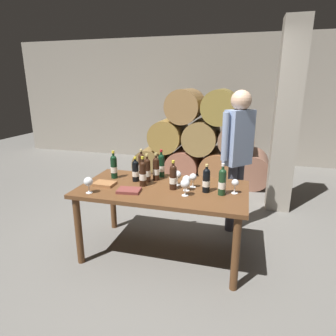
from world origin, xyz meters
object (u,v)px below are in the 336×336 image
object	(u,v)px
wine_bottle_3	(156,169)
wine_glass_3	(185,184)
wine_glass_2	(235,183)
tasting_notebook	(104,184)
wine_bottle_2	(135,171)
sommelier_presenting	(238,149)
leather_ledger	(129,190)
wine_bottle_4	(114,166)
wine_glass_4	(187,180)
wine_bottle_0	(141,164)
wine_glass_5	(193,178)
wine_bottle_6	(161,165)
wine_bottle_5	(147,170)
wine_bottle_1	(206,180)
wine_bottle_9	(222,182)
wine_bottle_7	(173,177)
wine_bottle_8	(143,173)
wine_glass_0	(177,175)
wine_glass_1	(88,182)
dining_table	(163,196)

from	to	relation	value
wine_bottle_3	wine_glass_3	size ratio (longest dim) A/B	1.86
wine_glass_2	wine_glass_3	world-z (taller)	wine_glass_3
wine_bottle_3	tasting_notebook	world-z (taller)	wine_bottle_3
wine_bottle_2	wine_glass_2	size ratio (longest dim) A/B	1.89
wine_bottle_3	sommelier_presenting	distance (m)	1.01
wine_glass_3	leather_ledger	bearing A→B (deg)	-175.06
wine_bottle_4	wine_glass_4	world-z (taller)	wine_bottle_4
wine_bottle_0	wine_bottle_4	xyz separation A→B (m)	(-0.27, -0.16, 0.00)
wine_glass_5	wine_glass_3	bearing A→B (deg)	-97.03
wine_bottle_4	wine_bottle_6	bearing A→B (deg)	20.07
wine_bottle_0	wine_glass_3	bearing A→B (deg)	-37.65
wine_bottle_3	wine_bottle_5	bearing A→B (deg)	-133.16
wine_bottle_1	wine_glass_2	size ratio (longest dim) A/B	1.97
wine_bottle_6	wine_bottle_9	distance (m)	0.80
wine_bottle_7	leather_ledger	size ratio (longest dim) A/B	1.35
wine_bottle_6	wine_bottle_8	size ratio (longest dim) A/B	1.01
wine_bottle_9	wine_glass_5	world-z (taller)	wine_bottle_9
wine_glass_0	wine_glass_5	xyz separation A→B (m)	(0.17, -0.02, -0.01)
wine_bottle_2	wine_bottle_5	world-z (taller)	wine_bottle_5
wine_bottle_1	leather_ledger	bearing A→B (deg)	-164.85
wine_bottle_6	wine_glass_1	xyz separation A→B (m)	(-0.53, -0.67, -0.02)
wine_bottle_3	dining_table	bearing A→B (deg)	-56.50
wine_bottle_8	wine_glass_5	world-z (taller)	wine_bottle_8
sommelier_presenting	wine_bottle_1	bearing A→B (deg)	-108.82
wine_glass_1	tasting_notebook	size ratio (longest dim) A/B	0.74
wine_bottle_1	wine_glass_2	bearing A→B (deg)	7.23
wine_bottle_6	wine_glass_3	bearing A→B (deg)	-52.30
wine_bottle_3	wine_bottle_7	distance (m)	0.34
wine_bottle_9	sommelier_presenting	bearing A→B (deg)	82.53
wine_bottle_0	tasting_notebook	size ratio (longest dim) A/B	1.41
wine_bottle_2	wine_glass_4	size ratio (longest dim) A/B	1.72
leather_ledger	wine_glass_4	bearing A→B (deg)	11.72
wine_glass_0	wine_bottle_0	bearing A→B (deg)	156.44
wine_bottle_2	tasting_notebook	world-z (taller)	wine_bottle_2
wine_bottle_9	leather_ledger	bearing A→B (deg)	-169.55
wine_bottle_3	wine_glass_3	world-z (taller)	wine_bottle_3
wine_bottle_5	wine_glass_5	world-z (taller)	wine_bottle_5
wine_bottle_0	wine_glass_0	distance (m)	0.51
wine_bottle_0	wine_bottle_1	bearing A→B (deg)	-22.22
wine_bottle_5	wine_bottle_6	size ratio (longest dim) A/B	0.97
wine_bottle_3	wine_glass_3	bearing A→B (deg)	-42.29
wine_glass_2	wine_bottle_1	bearing A→B (deg)	-172.77
wine_bottle_0	wine_bottle_9	distance (m)	1.01
wine_bottle_0	sommelier_presenting	bearing A→B (deg)	22.70
wine_bottle_3	wine_bottle_8	xyz separation A→B (m)	(-0.08, -0.21, 0.00)
wine_bottle_2	wine_bottle_4	xyz separation A→B (m)	(-0.27, 0.04, 0.02)
wine_glass_1	wine_bottle_4	bearing A→B (deg)	85.87
leather_ledger	wine_bottle_1	bearing A→B (deg)	8.22
wine_glass_5	sommelier_presenting	xyz separation A→B (m)	(0.41, 0.66, 0.18)
wine_glass_3	wine_bottle_1	bearing A→B (deg)	40.19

